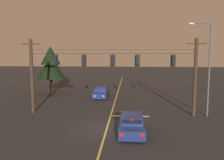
{
  "coord_description": "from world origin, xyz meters",
  "views": [
    {
      "loc": [
        1.68,
        -16.6,
        5.74
      ],
      "look_at": [
        0.0,
        5.36,
        3.21
      ],
      "focal_mm": 35.6,
      "sensor_mm": 36.0,
      "label": 1
    }
  ],
  "objects": [
    {
      "name": "street_lamp_corner",
      "position": [
        8.72,
        4.28,
        5.17
      ],
      "size": [
        2.11,
        0.3,
        8.7
      ],
      "color": "#4C4F54",
      "rests_on": "ground"
    },
    {
      "name": "car_oncoming_lead",
      "position": [
        -2.04,
        12.72,
        0.65
      ],
      "size": [
        1.8,
        4.42,
        1.39
      ],
      "color": "navy",
      "rests_on": "ground"
    },
    {
      "name": "tree_verge_near",
      "position": [
        -9.51,
        14.47,
        4.4
      ],
      "size": [
        4.0,
        4.0,
        6.93
      ],
      "color": "#332316",
      "rests_on": "ground"
    },
    {
      "name": "traffic_light_rightmost",
      "position": [
        5.78,
        4.34,
        5.18
      ],
      "size": [
        0.48,
        0.41,
        1.22
      ],
      "color": "black"
    },
    {
      "name": "signal_span_assembly",
      "position": [
        0.0,
        4.36,
        3.77
      ],
      "size": [
        17.41,
        0.32,
        7.24
      ],
      "color": "#38281C",
      "rests_on": "ground"
    },
    {
      "name": "ground_plane",
      "position": [
        0.0,
        0.0,
        0.0
      ],
      "size": [
        180.0,
        180.0,
        0.0
      ],
      "primitive_type": "plane",
      "color": "#28282B"
    },
    {
      "name": "car_waiting_near_lane",
      "position": [
        1.91,
        -0.72,
        0.65
      ],
      "size": [
        1.8,
        4.33,
        1.39
      ],
      "color": "navy",
      "rests_on": "ground"
    },
    {
      "name": "traffic_light_leftmost",
      "position": [
        -5.41,
        4.34,
        5.18
      ],
      "size": [
        0.48,
        0.41,
        1.22
      ],
      "color": "black"
    },
    {
      "name": "traffic_light_right_inner",
      "position": [
        2.46,
        4.34,
        5.18
      ],
      "size": [
        0.48,
        0.41,
        1.22
      ],
      "color": "black"
    },
    {
      "name": "stop_bar_paint",
      "position": [
        1.9,
        3.76,
        0.0
      ],
      "size": [
        3.4,
        0.36,
        0.01
      ],
      "primitive_type": "cube",
      "color": "silver",
      "rests_on": "ground"
    },
    {
      "name": "traffic_light_left_inner",
      "position": [
        -2.64,
        4.34,
        5.18
      ],
      "size": [
        0.48,
        0.41,
        1.22
      ],
      "color": "black"
    },
    {
      "name": "lane_centre_stripe",
      "position": [
        0.0,
        10.36,
        0.0
      ],
      "size": [
        0.14,
        60.0,
        0.01
      ],
      "primitive_type": "cube",
      "color": "#D1C64C",
      "rests_on": "ground"
    },
    {
      "name": "traffic_light_centre",
      "position": [
        0.14,
        4.34,
        5.18
      ],
      "size": [
        0.48,
        0.41,
        1.22
      ],
      "color": "black"
    }
  ]
}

